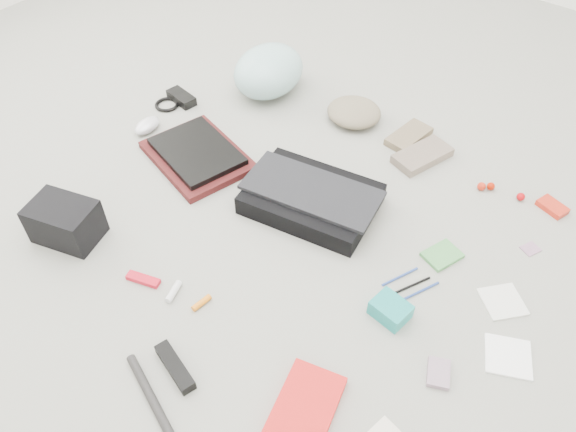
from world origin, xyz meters
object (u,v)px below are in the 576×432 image
Objects in this scene: messenger_bag at (311,199)px; laptop at (197,151)px; book_red at (306,406)px; bike_helmet at (269,71)px; accordion_wallet at (390,310)px; camera_bag at (65,222)px.

messenger_bag is 1.29× the size of laptop.
book_red is (0.40, -0.55, -0.02)m from messenger_bag.
bike_helmet reaches higher than book_red.
messenger_bag is at bearing 161.36° from accordion_wallet.
laptop is 0.50m from camera_bag.
laptop is 1.60× the size of camera_bag.
book_red is (0.92, -0.97, -0.08)m from bike_helmet.
messenger_bag is 1.28× the size of bike_helmet.
bike_helmet is 0.98m from camera_bag.
messenger_bag reaches higher than laptop.
camera_bag is at bearing -81.25° from laptop.
bike_helmet is 1.13m from accordion_wallet.
accordion_wallet is at bearing 72.03° from book_red.
accordion_wallet reaches higher than laptop.
laptop is at bearing 135.02° from book_red.
laptop is 1.50× the size of book_red.
laptop is 0.98m from book_red.
camera_bag reaches higher than laptop.
accordion_wallet is at bearing -36.99° from bike_helmet.
camera_bag reaches higher than book_red.
laptop is at bearing 177.97° from accordion_wallet.
camera_bag reaches higher than accordion_wallet.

